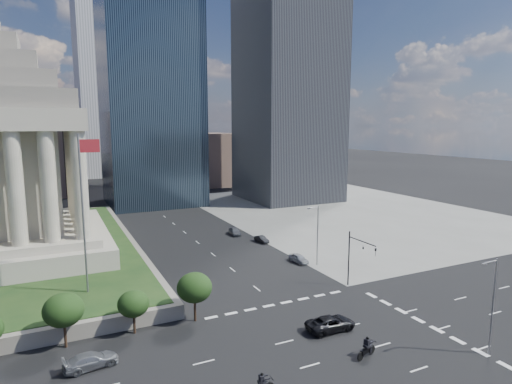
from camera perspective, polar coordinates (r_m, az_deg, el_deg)
ground at (r=136.31m, az=-14.71°, el=-1.13°), size 500.00×500.00×0.00m
sidewalk_ne at (r=118.54m, az=11.79°, el=-2.48°), size 68.00×90.00×0.03m
flagpole at (r=56.94m, az=-21.97°, el=-1.65°), size 2.52×0.24×20.00m
midrise_glass at (r=130.09m, az=-13.91°, el=11.71°), size 26.00×26.00×60.00m
highrise_ne at (r=137.64m, az=4.33°, el=20.16°), size 26.00×28.00×100.00m
building_filler_ne at (r=172.28m, az=-6.28°, el=4.48°), size 20.00×30.00×20.00m
building_filler_nw at (r=162.32m, az=-27.48°, el=4.70°), size 24.00×30.00×28.00m
traffic_signal_ne at (r=61.78m, az=13.33°, el=-7.96°), size 0.30×5.74×8.00m
street_lamp_south at (r=49.52m, az=28.96°, el=-12.60°), size 2.13×0.22×10.00m
street_lamp_north at (r=70.90m, az=8.10°, el=-5.29°), size 2.13×0.22×10.00m
pickup_truck at (r=51.06m, az=9.94°, el=-16.87°), size 2.83×5.85×1.61m
suv_grey at (r=46.45m, az=-21.15°, el=-20.20°), size 5.32×2.80×1.47m
parked_sedan_near at (r=73.32m, az=5.71°, el=-8.78°), size 4.31×2.00×1.43m
parked_sedan_mid at (r=85.14m, az=0.76°, el=-6.31°), size 3.86×1.71×1.23m
parked_sedan_far at (r=90.91m, az=-2.84°, el=-5.24°), size 2.39×4.76×1.56m
motorcycle_lead at (r=46.48m, az=14.51°, el=-19.37°), size 2.98×1.54×2.15m
motorcycle_trail at (r=40.19m, az=0.65°, el=-24.12°), size 2.59×0.79×1.91m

